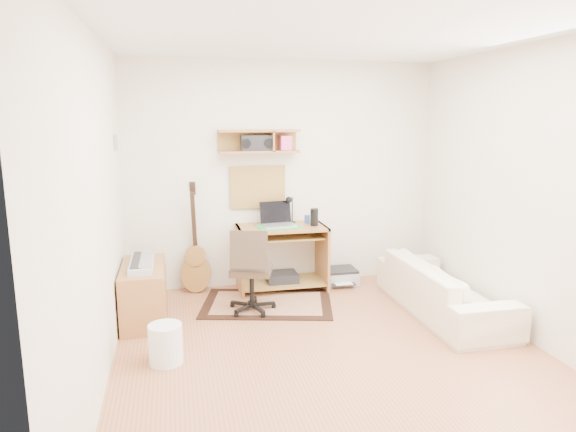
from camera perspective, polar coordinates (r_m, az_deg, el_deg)
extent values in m
cube|color=#AC6C48|center=(4.53, 4.92, -15.06)|extent=(3.60, 4.00, 0.01)
cube|color=white|center=(4.11, 5.55, 19.67)|extent=(3.60, 4.00, 0.01)
cube|color=silver|center=(6.05, -0.58, 4.55)|extent=(3.60, 0.01, 2.60)
cube|color=silver|center=(3.97, -20.44, 0.41)|extent=(0.01, 4.00, 2.60)
cube|color=silver|center=(4.98, 25.44, 2.06)|extent=(0.01, 4.00, 2.60)
cube|color=#A36A39|center=(5.83, -3.24, 8.24)|extent=(0.90, 0.25, 0.26)
cube|color=tan|center=(5.98, -3.35, 3.21)|extent=(0.64, 0.03, 0.49)
cube|color=#4C8CBF|center=(5.41, -18.47, 7.68)|extent=(0.02, 0.20, 0.15)
cylinder|color=black|center=(5.87, 2.91, -0.12)|extent=(0.09, 0.09, 0.20)
cylinder|color=#324A96|center=(6.01, 2.12, -0.35)|extent=(0.07, 0.07, 0.09)
cube|color=black|center=(5.82, -3.51, 8.03)|extent=(0.34, 0.16, 0.18)
cube|color=tan|center=(5.60, -2.30, -9.62)|extent=(1.53, 1.20, 0.02)
cube|color=#A36A39|center=(5.31, -15.63, -8.17)|extent=(0.40, 0.90, 0.55)
cube|color=#B2B5BA|center=(5.22, -15.81, -5.00)|extent=(0.22, 0.70, 0.06)
cylinder|color=white|center=(4.43, -13.35, -13.56)|extent=(0.34, 0.34, 0.33)
cube|color=#A5A8AA|center=(6.28, 5.54, -6.60)|extent=(0.44, 0.34, 0.17)
imported|color=beige|center=(5.50, 16.77, -6.73)|extent=(0.52, 1.79, 0.70)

